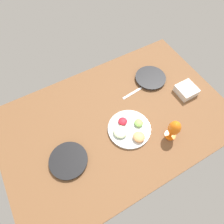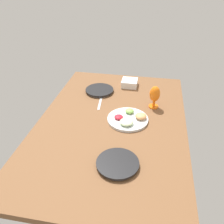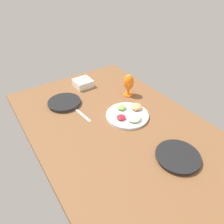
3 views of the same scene
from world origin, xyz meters
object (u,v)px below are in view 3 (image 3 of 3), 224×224
object	(u,v)px
dinner_plate_right	(64,102)
fruit_platter	(128,114)
square_bowl_white	(83,83)
dinner_plate_left	(178,157)
hurricane_glass_orange	(129,83)

from	to	relation	value
dinner_plate_right	fruit_platter	bearing A→B (deg)	-142.10
fruit_platter	square_bowl_white	xyz separation A→B (cm)	(54.42, 6.01, 1.59)
dinner_plate_left	square_bowl_white	xyz separation A→B (cm)	(98.82, 5.28, 2.02)
dinner_plate_left	square_bowl_white	size ratio (longest dim) A/B	1.77
fruit_platter	hurricane_glass_orange	bearing A→B (deg)	-37.37
dinner_plate_right	square_bowl_white	xyz separation A→B (cm)	(15.64, -24.19, 2.02)
dinner_plate_right	square_bowl_white	size ratio (longest dim) A/B	1.76
fruit_platter	dinner_plate_left	bearing A→B (deg)	179.06
dinner_plate_right	fruit_platter	distance (cm)	49.16
dinner_plate_left	square_bowl_white	world-z (taller)	square_bowl_white
dinner_plate_left	hurricane_glass_orange	distance (cm)	69.28
dinner_plate_left	fruit_platter	xyz separation A→B (cm)	(44.40, -0.73, 0.43)
dinner_plate_left	hurricane_glass_orange	xyz separation A→B (cm)	(66.37, -17.51, 9.41)
dinner_plate_left	hurricane_glass_orange	size ratio (longest dim) A/B	1.36
dinner_plate_left	square_bowl_white	distance (cm)	98.98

